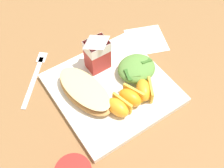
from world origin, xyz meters
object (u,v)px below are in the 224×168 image
Objects in this scene: metal_fork at (36,74)px; green_salad_pile at (136,68)px; white_plate at (112,88)px; orange_wedge_middle at (130,97)px; cheesy_pizza_bread at (85,91)px; paper_napkin at (146,40)px; orange_wedge_front at (118,107)px; orange_wedge_rear at (144,90)px; milk_carton at (97,51)px.

green_salad_pile is at bearing -35.58° from metal_fork.
metal_fork is at bearing 131.99° from white_plate.
metal_fork is (-0.22, 0.15, -0.03)m from green_salad_pile.
orange_wedge_middle is 0.27m from metal_fork.
cheesy_pizza_bread is 0.27m from paper_napkin.
orange_wedge_front reaches higher than metal_fork.
paper_napkin is (0.25, 0.08, -0.03)m from cheesy_pizza_bread.
orange_wedge_rear is 0.29m from metal_fork.
orange_wedge_middle is at bearing -88.15° from milk_carton.
white_plate is 0.08m from cheesy_pizza_bread.
cheesy_pizza_bread is 1.65× the size of milk_carton.
milk_carton is (-0.07, 0.07, 0.04)m from green_salad_pile.
orange_wedge_front is (-0.04, -0.14, -0.04)m from milk_carton.
white_plate is 0.21m from paper_napkin.
orange_wedge_front is 0.25m from metal_fork.
orange_wedge_middle is 0.24m from paper_napkin.
metal_fork is at bearing 116.46° from orange_wedge_front.
milk_carton is at bearing 76.28° from orange_wedge_front.
orange_wedge_front is (-0.03, -0.07, 0.03)m from white_plate.
orange_wedge_front and orange_wedge_middle have the same top height.
paper_napkin is (0.18, 0.02, -0.07)m from milk_carton.
milk_carton is at bearing 85.32° from white_plate.
milk_carton is at bearing -174.82° from paper_napkin.
white_plate is at bearing -48.01° from metal_fork.
milk_carton reaches higher than metal_fork.
orange_wedge_rear reaches higher than paper_napkin.
white_plate is 2.55× the size of paper_napkin.
metal_fork is (-0.15, 0.22, -0.03)m from orange_wedge_middle.
orange_wedge_front is (0.04, -0.08, 0.00)m from cheesy_pizza_bread.
orange_wedge_rear is (0.04, -0.14, -0.04)m from milk_carton.
green_salad_pile is 0.15m from paper_napkin.
green_salad_pile is at bearing 1.22° from white_plate.
green_salad_pile is 1.43× the size of orange_wedge_rear.
green_salad_pile is at bearing 33.75° from orange_wedge_front.
orange_wedge_middle is at bearing 8.66° from orange_wedge_front.
milk_carton is 1.64× the size of orange_wedge_front.
cheesy_pizza_bread reaches higher than metal_fork.
milk_carton reaches higher than cheesy_pizza_bread.
orange_wedge_rear is (0.08, 0.00, 0.00)m from orange_wedge_front.
orange_wedge_middle reaches higher than white_plate.
white_plate is 0.08m from orange_wedge_front.
orange_wedge_middle is at bearing 176.53° from orange_wedge_rear.
metal_fork is (-0.33, 0.06, 0.00)m from paper_napkin.
milk_carton is at bearing 107.56° from orange_wedge_rear.
milk_carton is at bearing 39.03° from cheesy_pizza_bread.
green_salad_pile is at bearing -46.84° from milk_carton.
metal_fork is at bearing 130.88° from orange_wedge_rear.
paper_napkin is at bearing 41.54° from orange_wedge_middle.
orange_wedge_front is at bearing -103.72° from milk_carton.
orange_wedge_middle is 0.04m from orange_wedge_rear.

